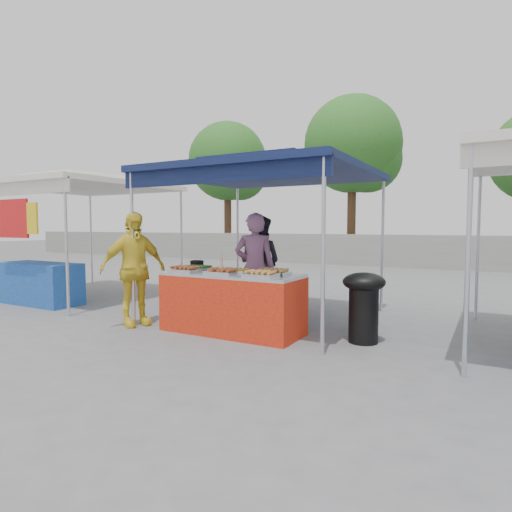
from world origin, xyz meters
The scene contains 22 objects.
ground_plane centered at (0.00, 0.00, 0.00)m, with size 80.00×80.00×0.00m, color #5E5E61.
back_wall centered at (0.00, 11.00, 0.60)m, with size 40.00×0.25×1.20m, color gray.
main_canopy centered at (0.00, 0.97, 2.37)m, with size 3.20×3.20×2.57m.
neighbor_stall_left centered at (-4.50, 0.57, 1.60)m, with size 3.20×3.20×2.57m.
tree_0 centered at (-8.38, 13.06, 4.58)m, with size 3.89×3.89×6.69m.
tree_1 centered at (-1.95, 12.75, 4.77)m, with size 4.05×4.05×6.96m.
vendor_table centered at (0.00, -0.10, 0.43)m, with size 2.00×0.80×0.85m.
food_tray_fl centered at (-0.65, -0.34, 0.88)m, with size 0.42×0.30×0.07m.
food_tray_fm centered at (-0.01, -0.34, 0.88)m, with size 0.42×0.30×0.07m.
food_tray_fr centered at (0.59, -0.34, 0.88)m, with size 0.42×0.30×0.07m.
food_tray_bl centered at (-0.65, -0.04, 0.88)m, with size 0.42×0.30×0.07m.
food_tray_bm centered at (0.03, -0.04, 0.88)m, with size 0.42×0.30×0.07m.
food_tray_br centered at (0.61, -0.01, 0.88)m, with size 0.42×0.30×0.07m.
cooking_pot centered at (-0.85, 0.22, 0.91)m, with size 0.21×0.21×0.12m, color black.
skewer_cup centered at (-0.08, -0.24, 0.90)m, with size 0.08×0.08×0.10m, color silver.
wok_burner centered at (1.77, 0.29, 0.55)m, with size 0.55×0.55×0.92m.
crate_left centered at (-0.31, 0.42, 0.14)m, with size 0.48×0.34×0.29m, color #1535AB.
crate_right centered at (0.43, 0.68, 0.16)m, with size 0.54×0.38×0.32m, color #1535AB.
crate_stacked centered at (0.43, 0.68, 0.47)m, with size 0.50×0.35×0.30m, color #1535AB.
vendor_woman centered at (-0.02, 0.59, 0.86)m, with size 0.63×0.41×1.72m, color #905C83.
helper_man centered at (-0.48, 1.59, 0.85)m, with size 0.82×0.64×1.69m, color black.
customer_person centered at (-1.54, -0.45, 0.87)m, with size 1.01×0.42×1.73m, color yellow.
Camera 1 is at (3.21, -5.17, 1.51)m, focal length 30.00 mm.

